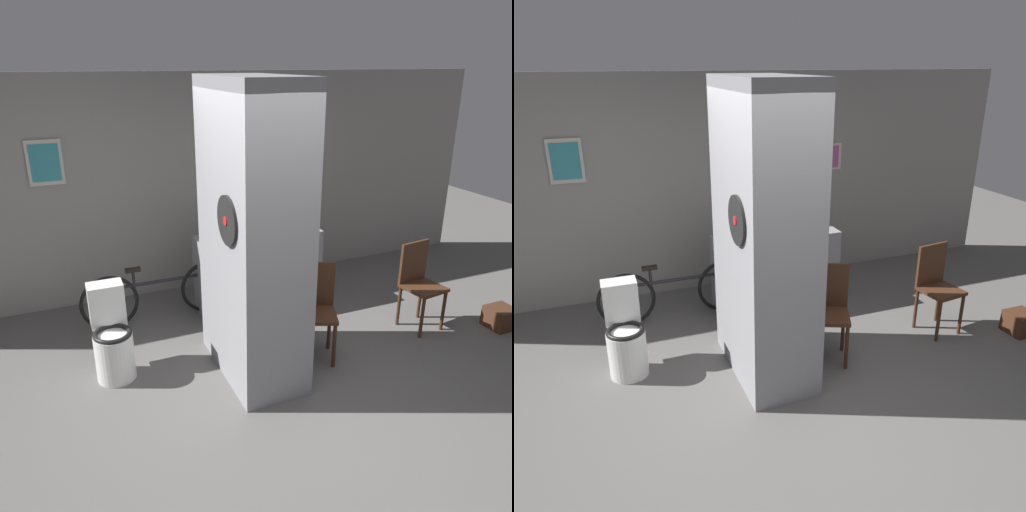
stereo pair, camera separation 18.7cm
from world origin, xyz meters
TOP-DOWN VIEW (x-y plane):
  - ground_plane at (0.00, 0.00)m, footprint 14.00×14.00m
  - wall_back at (-0.00, 2.63)m, footprint 8.00×0.09m
  - pillar_center at (-0.06, 0.60)m, footprint 0.64×1.20m
  - counter_shelf at (0.51, 1.80)m, footprint 1.44×0.44m
  - toilet at (-1.27, 1.00)m, footprint 0.35×0.51m
  - chair_near_pillar at (0.58, 0.58)m, footprint 0.49×0.49m
  - chair_by_doorway at (1.88, 0.66)m, footprint 0.42×0.42m
  - bicycle at (-0.64, 1.85)m, footprint 1.70×0.42m
  - bottle_tall at (0.69, 1.76)m, footprint 0.06×0.06m
  - floor_crate at (2.70, 0.25)m, footprint 0.28×0.28m

SIDE VIEW (x-z plane):
  - ground_plane at x=0.00m, z-range 0.00..0.00m
  - floor_crate at x=2.70m, z-range 0.00..0.23m
  - bicycle at x=-0.64m, z-range -0.01..0.66m
  - toilet at x=-1.27m, z-range -0.06..0.78m
  - counter_shelf at x=0.51m, z-range 0.00..0.88m
  - chair_near_pillar at x=0.58m, z-range 0.05..0.98m
  - chair_by_doorway at x=1.88m, z-range 0.05..0.98m
  - bottle_tall at x=0.69m, z-range 0.84..1.16m
  - pillar_center at x=-0.06m, z-range 0.00..2.60m
  - wall_back at x=0.00m, z-range 0.00..2.60m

